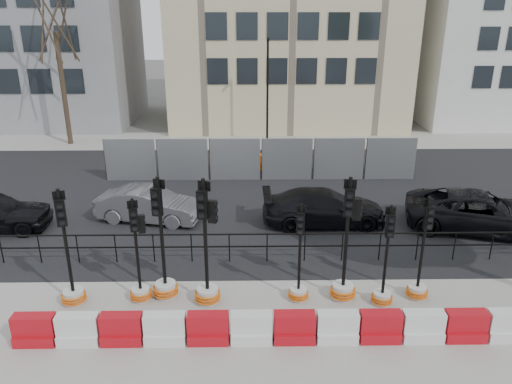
{
  "coord_description": "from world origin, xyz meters",
  "views": [
    {
      "loc": [
        -0.57,
        -12.95,
        7.84
      ],
      "look_at": [
        -0.32,
        3.0,
        1.71
      ],
      "focal_mm": 35.0,
      "sensor_mm": 36.0,
      "label": 1
    }
  ],
  "objects_px": {
    "traffic_signal_a": "(72,281)",
    "traffic_signal_h": "(419,278)",
    "traffic_signal_d": "(207,275)",
    "car_c": "(324,207)"
  },
  "relations": [
    {
      "from": "traffic_signal_a",
      "to": "car_c",
      "type": "relative_size",
      "value": 0.74
    },
    {
      "from": "traffic_signal_a",
      "to": "traffic_signal_h",
      "type": "height_order",
      "value": "traffic_signal_a"
    },
    {
      "from": "car_c",
      "to": "traffic_signal_d",
      "type": "bearing_deg",
      "value": 141.81
    },
    {
      "from": "traffic_signal_a",
      "to": "traffic_signal_h",
      "type": "distance_m",
      "value": 9.56
    },
    {
      "from": "traffic_signal_d",
      "to": "traffic_signal_h",
      "type": "height_order",
      "value": "traffic_signal_d"
    },
    {
      "from": "traffic_signal_a",
      "to": "car_c",
      "type": "distance_m",
      "value": 9.23
    },
    {
      "from": "traffic_signal_a",
      "to": "traffic_signal_d",
      "type": "distance_m",
      "value": 3.7
    },
    {
      "from": "traffic_signal_d",
      "to": "traffic_signal_h",
      "type": "bearing_deg",
      "value": 15.6
    },
    {
      "from": "traffic_signal_a",
      "to": "traffic_signal_d",
      "type": "height_order",
      "value": "traffic_signal_d"
    },
    {
      "from": "traffic_signal_a",
      "to": "traffic_signal_d",
      "type": "relative_size",
      "value": 0.93
    }
  ]
}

